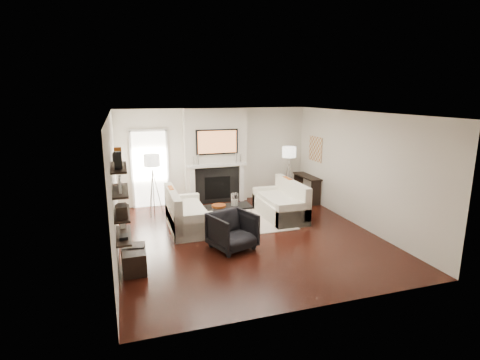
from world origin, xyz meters
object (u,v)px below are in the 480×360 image
object	(u,v)px
lamp_left_shade	(152,160)
lamp_right_shade	(289,152)
armchair	(232,229)
loveseat_right_base	(280,209)
ottoman_near	(134,256)
coffee_table	(229,207)
loveseat_left_base	(188,219)

from	to	relation	value
lamp_left_shade	lamp_right_shade	bearing A→B (deg)	3.19
armchair	lamp_right_shade	xyz separation A→B (m)	(2.57, 2.90, 1.04)
armchair	loveseat_right_base	bearing A→B (deg)	22.44
loveseat_right_base	armchair	size ratio (longest dim) A/B	2.17
armchair	ottoman_near	bearing A→B (deg)	166.97
lamp_left_shade	ottoman_near	xyz separation A→B (m)	(-0.62, -2.92, -1.25)
coffee_table	armchair	world-z (taller)	armchair
coffee_table	armchair	size ratio (longest dim) A/B	1.33
coffee_table	armchair	xyz separation A→B (m)	(-0.36, -1.55, 0.01)
loveseat_left_base	loveseat_right_base	bearing A→B (deg)	2.58
coffee_table	loveseat_left_base	bearing A→B (deg)	-175.27
lamp_left_shade	lamp_right_shade	xyz separation A→B (m)	(3.90, 0.22, 0.00)
armchair	lamp_right_shade	size ratio (longest dim) A/B	2.07
loveseat_right_base	armchair	xyz separation A→B (m)	(-1.73, -1.57, 0.20)
lamp_right_shade	ottoman_near	xyz separation A→B (m)	(-4.52, -3.13, -1.25)
loveseat_left_base	lamp_left_shade	size ratio (longest dim) A/B	4.50
lamp_left_shade	lamp_right_shade	world-z (taller)	same
loveseat_left_base	lamp_left_shade	distance (m)	1.86
loveseat_right_base	lamp_right_shade	size ratio (longest dim) A/B	4.50
coffee_table	ottoman_near	xyz separation A→B (m)	(-2.31, -1.78, -0.20)
loveseat_left_base	coffee_table	bearing A→B (deg)	4.73
loveseat_left_base	armchair	world-z (taller)	armchair
lamp_right_shade	ottoman_near	size ratio (longest dim) A/B	1.00
loveseat_right_base	ottoman_near	bearing A→B (deg)	-153.86
ottoman_near	coffee_table	bearing A→B (deg)	37.63
loveseat_left_base	ottoman_near	size ratio (longest dim) A/B	4.50
loveseat_right_base	ottoman_near	world-z (taller)	loveseat_right_base
loveseat_right_base	coffee_table	distance (m)	1.38
loveseat_right_base	ottoman_near	size ratio (longest dim) A/B	4.50
loveseat_right_base	lamp_right_shade	world-z (taller)	lamp_right_shade
lamp_right_shade	ottoman_near	bearing A→B (deg)	-145.28
loveseat_left_base	lamp_right_shade	xyz separation A→B (m)	(3.23, 1.44, 1.24)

